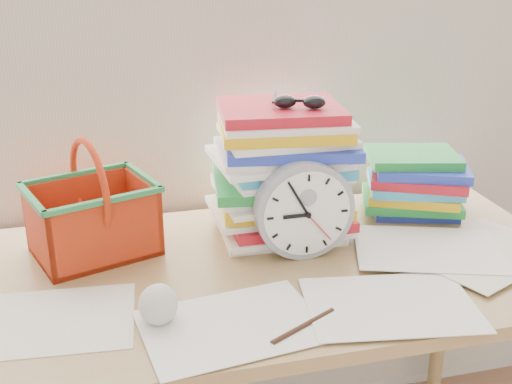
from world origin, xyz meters
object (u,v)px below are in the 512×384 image
object	(u,v)px
paper_stack	(283,171)
clock	(304,210)
desk	(268,294)
book_stack	(417,183)
basket	(91,199)

from	to	relation	value
paper_stack	clock	bearing A→B (deg)	-86.37
desk	book_stack	xyz separation A→B (m)	(0.46, 0.19, 0.16)
book_stack	basket	world-z (taller)	basket
paper_stack	book_stack	size ratio (longest dim) A/B	1.21
paper_stack	clock	world-z (taller)	paper_stack
clock	book_stack	xyz separation A→B (m)	(0.37, 0.16, -0.03)
desk	basket	xyz separation A→B (m)	(-0.37, 0.16, 0.21)
clock	basket	world-z (taller)	basket
basket	desk	bearing A→B (deg)	-41.84
desk	basket	bearing A→B (deg)	156.74
desk	paper_stack	bearing A→B (deg)	64.21
paper_stack	basket	size ratio (longest dim) A/B	1.24
clock	paper_stack	bearing A→B (deg)	93.63
book_stack	basket	xyz separation A→B (m)	(-0.83, -0.03, 0.05)
desk	paper_stack	distance (m)	0.30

